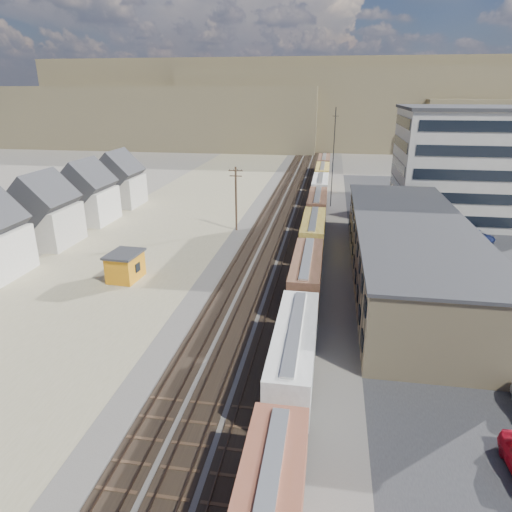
% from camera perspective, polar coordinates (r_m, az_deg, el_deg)
% --- Properties ---
extents(ground, '(300.00, 300.00, 0.00)m').
position_cam_1_polar(ground, '(33.65, -2.70, -18.46)').
color(ground, '#6B6356').
rests_on(ground, ground).
extents(ballast_bed, '(18.00, 200.00, 0.06)m').
position_cam_1_polar(ballast_bed, '(78.74, 4.82, 4.63)').
color(ballast_bed, '#4C4742').
rests_on(ballast_bed, ground).
extents(dirt_yard, '(24.00, 180.00, 0.03)m').
position_cam_1_polar(dirt_yard, '(73.59, -11.58, 3.16)').
color(dirt_yard, gray).
rests_on(dirt_yard, ground).
extents(asphalt_lot, '(26.00, 120.00, 0.04)m').
position_cam_1_polar(asphalt_lot, '(66.22, 23.00, 0.02)').
color(asphalt_lot, '#232326').
rests_on(asphalt_lot, ground).
extents(rail_tracks, '(11.40, 200.00, 0.24)m').
position_cam_1_polar(rail_tracks, '(78.76, 4.43, 4.71)').
color(rail_tracks, black).
rests_on(rail_tracks, ground).
extents(freight_train, '(3.00, 119.74, 4.46)m').
position_cam_1_polar(freight_train, '(69.72, 7.43, 4.84)').
color(freight_train, black).
rests_on(freight_train, ground).
extents(warehouse, '(12.40, 40.40, 7.25)m').
position_cam_1_polar(warehouse, '(54.35, 18.60, 0.45)').
color(warehouse, tan).
rests_on(warehouse, ground).
extents(office_tower, '(22.60, 18.60, 18.45)m').
position_cam_1_polar(office_tower, '(84.45, 24.90, 10.33)').
color(office_tower, '#9E998E').
rests_on(office_tower, ground).
extents(utility_pole_north, '(2.20, 0.32, 10.00)m').
position_cam_1_polar(utility_pole_north, '(70.92, -2.51, 7.34)').
color(utility_pole_north, '#382619').
rests_on(utility_pole_north, ground).
extents(radio_mast, '(1.20, 0.16, 18.00)m').
position_cam_1_polar(radio_mast, '(86.50, 9.62, 11.98)').
color(radio_mast, black).
rests_on(radio_mast, ground).
extents(townhouse_row, '(8.15, 68.16, 10.47)m').
position_cam_1_polar(townhouse_row, '(66.52, -27.83, 3.28)').
color(townhouse_row, '#B7B2A8').
rests_on(townhouse_row, ground).
extents(hills_north, '(265.00, 80.00, 32.00)m').
position_cam_1_polar(hills_north, '(193.80, 8.06, 17.91)').
color(hills_north, brown).
rests_on(hills_north, ground).
extents(maintenance_shed, '(3.77, 4.72, 3.29)m').
position_cam_1_polar(maintenance_shed, '(55.09, -16.03, -1.19)').
color(maintenance_shed, '#C87C12').
rests_on(maintenance_shed, ground).
extents(parked_car_blue, '(5.34, 5.77, 1.50)m').
position_cam_1_polar(parked_car_blue, '(74.43, 25.85, 2.30)').
color(parked_car_blue, navy).
rests_on(parked_car_blue, ground).
extents(parked_car_far, '(3.07, 4.41, 1.39)m').
position_cam_1_polar(parked_car_far, '(73.30, 25.70, 2.03)').
color(parked_car_far, white).
rests_on(parked_car_far, ground).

